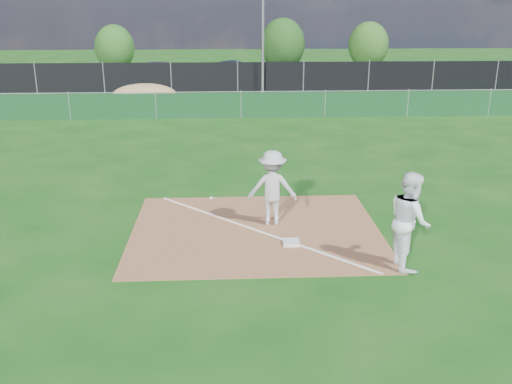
% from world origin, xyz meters
% --- Properties ---
extents(ground, '(90.00, 90.00, 0.00)m').
position_xyz_m(ground, '(0.00, 10.00, 0.00)').
color(ground, '#11420E').
rests_on(ground, ground).
extents(infield_dirt, '(6.00, 5.00, 0.02)m').
position_xyz_m(infield_dirt, '(0.00, 1.00, 0.01)').
color(infield_dirt, brown).
rests_on(infield_dirt, ground).
extents(foul_line, '(5.01, 5.01, 0.01)m').
position_xyz_m(foul_line, '(0.00, 1.00, 0.03)').
color(foul_line, white).
rests_on(foul_line, infield_dirt).
extents(green_fence, '(44.00, 0.05, 1.20)m').
position_xyz_m(green_fence, '(0.00, 15.00, 0.60)').
color(green_fence, '#0F371A').
rests_on(green_fence, ground).
extents(dirt_mound, '(3.38, 2.60, 1.17)m').
position_xyz_m(dirt_mound, '(-5.00, 18.50, 0.58)').
color(dirt_mound, '#A5854F').
rests_on(dirt_mound, ground).
extents(black_fence, '(46.00, 0.04, 1.80)m').
position_xyz_m(black_fence, '(0.00, 23.00, 0.90)').
color(black_fence, black).
rests_on(black_fence, ground).
extents(parking_lot, '(46.00, 9.00, 0.01)m').
position_xyz_m(parking_lot, '(0.00, 28.00, 0.01)').
color(parking_lot, black).
rests_on(parking_lot, ground).
extents(light_pole, '(0.16, 0.16, 8.00)m').
position_xyz_m(light_pole, '(1.50, 22.70, 4.00)').
color(light_pole, slate).
rests_on(light_pole, ground).
extents(first_base, '(0.39, 0.39, 0.08)m').
position_xyz_m(first_base, '(0.77, 0.13, 0.06)').
color(first_base, silver).
rests_on(first_base, infield_dirt).
extents(play_at_first, '(2.16, 0.77, 1.87)m').
position_xyz_m(play_at_first, '(0.43, 1.44, 0.96)').
color(play_at_first, silver).
rests_on(play_at_first, infield_dirt).
extents(runner, '(0.80, 1.01, 2.06)m').
position_xyz_m(runner, '(3.07, -1.06, 1.03)').
color(runner, white).
rests_on(runner, ground).
extents(car_left, '(4.62, 3.30, 1.46)m').
position_xyz_m(car_left, '(-4.98, 27.69, 0.74)').
color(car_left, '#B3B6BC').
rests_on(car_left, parking_lot).
extents(car_mid, '(4.66, 2.83, 1.45)m').
position_xyz_m(car_mid, '(-0.09, 26.78, 0.73)').
color(car_mid, black).
rests_on(car_mid, parking_lot).
extents(car_right, '(5.13, 3.02, 1.40)m').
position_xyz_m(car_right, '(3.60, 27.11, 0.71)').
color(car_right, black).
rests_on(car_right, parking_lot).
extents(tree_left, '(3.02, 3.02, 3.59)m').
position_xyz_m(tree_left, '(-9.22, 33.56, 1.85)').
color(tree_left, '#382316').
rests_on(tree_left, ground).
extents(tree_mid, '(3.43, 3.43, 4.07)m').
position_xyz_m(tree_mid, '(3.69, 33.25, 2.09)').
color(tree_mid, '#382316').
rests_on(tree_mid, ground).
extents(tree_right, '(3.16, 3.16, 3.75)m').
position_xyz_m(tree_right, '(10.64, 34.34, 1.93)').
color(tree_right, '#382316').
rests_on(tree_right, ground).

